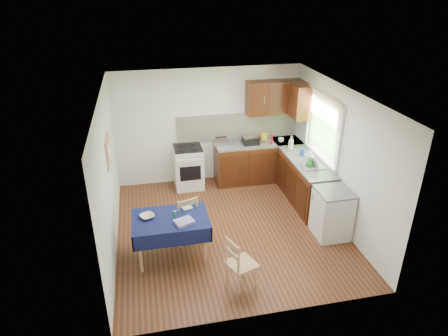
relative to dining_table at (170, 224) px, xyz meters
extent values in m
plane|color=#4A2113|center=(1.09, 0.56, -0.62)|extent=(4.20, 4.20, 0.00)
cube|color=white|center=(1.09, 0.56, 1.88)|extent=(4.00, 4.20, 0.02)
cube|color=white|center=(1.09, 2.66, 0.63)|extent=(4.00, 0.02, 2.50)
cube|color=white|center=(1.09, -1.54, 0.63)|extent=(4.00, 0.02, 2.50)
cube|color=silver|center=(-0.91, 0.56, 0.63)|extent=(0.02, 4.20, 2.50)
cube|color=white|center=(3.09, 0.56, 0.63)|extent=(0.02, 4.20, 2.50)
cube|color=#382109|center=(2.14, 2.36, -0.19)|extent=(1.90, 0.60, 0.86)
cube|color=#382109|center=(2.79, 1.21, -0.19)|extent=(0.60, 1.70, 0.86)
cube|color=#5F5E63|center=(2.14, 2.36, 0.26)|extent=(1.90, 0.60, 0.04)
cube|color=#5F5E63|center=(2.79, 1.21, 0.26)|extent=(0.60, 1.70, 0.04)
cube|color=#5F5E63|center=(2.79, 2.36, 0.26)|extent=(0.60, 0.60, 0.04)
cube|color=white|center=(1.74, 2.65, 0.58)|extent=(2.70, 0.02, 0.60)
cube|color=#382109|center=(2.49, 2.49, 1.23)|extent=(1.20, 0.35, 0.70)
cube|color=#382109|center=(2.91, 2.06, 1.23)|extent=(0.35, 0.50, 0.70)
cube|color=silver|center=(0.59, 2.36, -0.17)|extent=(0.60, 0.60, 0.90)
cube|color=black|center=(0.59, 2.36, 0.28)|extent=(0.58, 0.58, 0.02)
cube|color=black|center=(0.59, 2.06, -0.17)|extent=(0.44, 0.01, 0.32)
cube|color=#315724|center=(3.07, 1.26, 0.88)|extent=(0.01, 1.40, 0.85)
cube|color=silver|center=(3.06, 1.26, 1.53)|extent=(0.04, 1.48, 0.06)
cube|color=silver|center=(3.06, 1.26, 0.33)|extent=(0.04, 1.48, 0.06)
cube|color=tan|center=(3.04, 1.26, 1.31)|extent=(0.02, 1.36, 0.44)
cube|color=silver|center=(2.79, 0.01, -0.20)|extent=(0.55, 0.58, 0.85)
cube|color=#5F5E63|center=(2.79, 0.01, 0.25)|extent=(0.58, 0.60, 0.03)
cube|color=tan|center=(-0.89, 0.86, 0.98)|extent=(0.02, 0.62, 0.47)
cube|color=#AC8248|center=(-0.87, 0.86, 0.98)|extent=(0.01, 0.56, 0.41)
cube|color=white|center=(-0.86, 0.78, 1.00)|extent=(0.00, 0.18, 0.24)
cube|color=white|center=(-0.86, 0.98, 0.88)|extent=(0.00, 0.15, 0.20)
cube|color=#0D0E37|center=(0.00, 0.00, 0.09)|extent=(1.16, 0.77, 0.03)
cube|color=#0D0E37|center=(0.00, -0.40, -0.03)|extent=(1.20, 0.02, 0.26)
cube|color=#0D0E37|center=(0.00, 0.40, -0.03)|extent=(1.20, 0.02, 0.26)
cube|color=#0D0E37|center=(-0.59, 0.00, -0.03)|extent=(0.02, 0.81, 0.26)
cube|color=#0D0E37|center=(0.59, 0.00, -0.03)|extent=(0.02, 0.81, 0.26)
cylinder|color=tan|center=(-0.50, -0.31, -0.27)|extent=(0.05, 0.05, 0.70)
cylinder|color=tan|center=(0.50, -0.31, -0.27)|extent=(0.05, 0.05, 0.70)
cylinder|color=tan|center=(-0.50, 0.31, -0.27)|extent=(0.05, 0.05, 0.70)
cylinder|color=tan|center=(0.50, 0.31, -0.27)|extent=(0.05, 0.05, 0.70)
cube|color=tan|center=(0.25, 0.38, -0.19)|extent=(0.51, 0.51, 0.04)
cube|color=tan|center=(0.31, 0.21, 0.15)|extent=(0.36, 0.14, 0.29)
cylinder|color=tan|center=(0.36, 0.58, -0.40)|extent=(0.03, 0.03, 0.43)
cylinder|color=tan|center=(0.05, 0.48, -0.40)|extent=(0.03, 0.03, 0.43)
cylinder|color=tan|center=(0.46, 0.27, -0.40)|extent=(0.03, 0.03, 0.43)
cylinder|color=tan|center=(0.15, 0.17, -0.40)|extent=(0.03, 0.03, 0.43)
cube|color=tan|center=(0.93, -0.94, -0.21)|extent=(0.49, 0.49, 0.04)
cube|color=tan|center=(0.77, -0.99, 0.11)|extent=(0.15, 0.33, 0.27)
cylinder|color=tan|center=(1.13, -1.03, -0.42)|extent=(0.03, 0.03, 0.41)
cylinder|color=tan|center=(1.02, -0.74, -0.42)|extent=(0.03, 0.03, 0.41)
cylinder|color=tan|center=(0.84, -1.14, -0.42)|extent=(0.03, 0.03, 0.41)
cylinder|color=tan|center=(0.73, -0.85, -0.42)|extent=(0.03, 0.03, 0.41)
cube|color=#B5B5BA|center=(1.31, 2.36, 0.37)|extent=(0.26, 0.16, 0.18)
cube|color=black|center=(1.31, 2.36, 0.47)|extent=(0.22, 0.02, 0.02)
cube|color=black|center=(1.94, 2.33, 0.36)|extent=(0.33, 0.28, 0.15)
cube|color=#B5B5BA|center=(1.94, 2.33, 0.45)|extent=(0.33, 0.28, 0.03)
cylinder|color=#B80E19|center=(2.38, 2.21, 0.38)|extent=(0.05, 0.05, 0.21)
cube|color=yellow|center=(2.29, 2.49, 0.36)|extent=(0.12, 0.09, 0.16)
cube|color=gray|center=(2.80, 0.95, 0.29)|extent=(0.41, 0.32, 0.02)
cylinder|color=silver|center=(2.80, 0.95, 0.38)|extent=(0.05, 0.20, 0.20)
cylinder|color=silver|center=(2.74, 1.05, 0.39)|extent=(0.17, 0.17, 0.21)
sphere|color=silver|center=(2.74, 1.05, 0.52)|extent=(0.11, 0.11, 0.11)
imported|color=silver|center=(2.62, 2.27, 0.33)|extent=(0.16, 0.16, 0.10)
imported|color=silver|center=(2.69, 1.87, 0.42)|extent=(0.13, 0.13, 0.29)
imported|color=blue|center=(2.79, 1.47, 0.38)|extent=(0.12, 0.12, 0.19)
imported|color=#238224|center=(2.72, 0.96, 0.37)|extent=(0.19, 0.19, 0.18)
imported|color=beige|center=(-0.35, 0.08, 0.13)|extent=(0.29, 0.29, 0.05)
imported|color=white|center=(0.21, 0.26, 0.11)|extent=(0.21, 0.25, 0.02)
cylinder|color=#268C3B|center=(0.08, 0.03, 0.15)|extent=(0.05, 0.05, 0.10)
cube|color=#2F2999|center=(0.20, -0.19, 0.13)|extent=(0.34, 0.30, 0.05)
camera|label=1|loc=(-0.27, -5.37, 3.52)|focal=32.00mm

